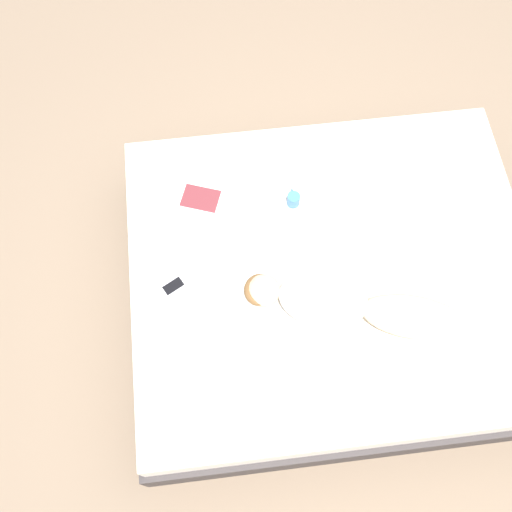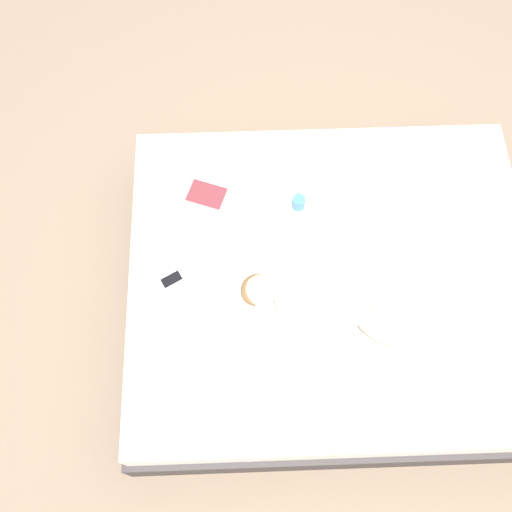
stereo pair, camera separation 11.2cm
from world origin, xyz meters
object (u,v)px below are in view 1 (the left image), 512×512
(cell_phone, at_px, (173,286))
(coffee_mug, at_px, (293,199))
(open_magazine, at_px, (195,215))
(person, at_px, (344,304))

(cell_phone, bearing_deg, coffee_mug, -87.67)
(open_magazine, xyz_separation_m, cell_phone, (-0.42, 0.15, 0.00))
(person, bearing_deg, cell_phone, 91.99)
(open_magazine, relative_size, coffee_mug, 5.07)
(cell_phone, bearing_deg, open_magazine, -48.78)
(person, xyz_separation_m, cell_phone, (0.24, 0.88, -0.09))
(person, bearing_deg, coffee_mug, 30.85)
(person, relative_size, cell_phone, 7.81)
(open_magazine, bearing_deg, cell_phone, -179.70)
(cell_phone, bearing_deg, person, -134.00)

